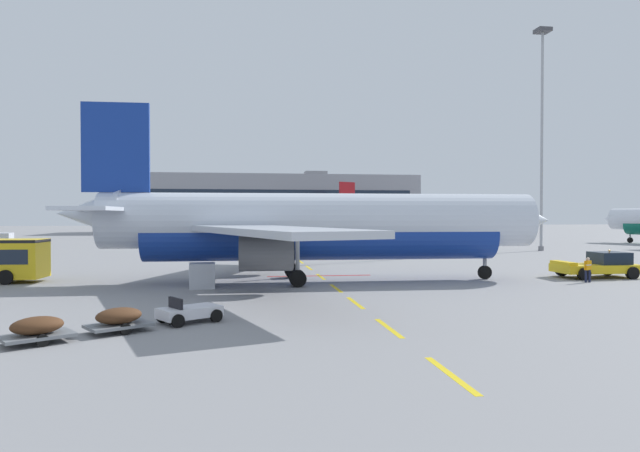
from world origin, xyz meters
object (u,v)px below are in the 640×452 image
pushback_tug (599,265)px  apron_light_mast_far (542,115)px  ground_crew_worker (588,268)px  airliner_mid_left (390,218)px  baggage_train (81,324)px  airliner_foreground (315,225)px  uld_cargo_container (202,276)px

pushback_tug → apron_light_mast_far: 36.70m
ground_crew_worker → apron_light_mast_far: (15.25, 32.79, 16.69)m
airliner_mid_left → baggage_train: airliner_mid_left is taller
airliner_mid_left → ground_crew_worker: airliner_mid_left is taller
pushback_tug → baggage_train: bearing=-153.7°
airliner_mid_left → ground_crew_worker: size_ratio=18.58×
airliner_foreground → ground_crew_worker: airliner_foreground is taller
pushback_tug → airliner_mid_left: airliner_mid_left is taller
airliner_mid_left → baggage_train: bearing=-111.2°
apron_light_mast_far → uld_cargo_container: bearing=-142.3°
airliner_mid_left → uld_cargo_container: size_ratio=19.14×
airliner_foreground → airliner_mid_left: 94.57m
airliner_foreground → uld_cargo_container: (-7.59, -2.45, -3.15)m
pushback_tug → uld_cargo_container: 29.07m
ground_crew_worker → uld_cargo_container: (-26.31, 0.69, -0.20)m
ground_crew_worker → apron_light_mast_far: size_ratio=0.06×
uld_cargo_container → pushback_tug: bearing=3.9°
ground_crew_worker → uld_cargo_container: bearing=178.5°
pushback_tug → uld_cargo_container: pushback_tug is taller
pushback_tug → ground_crew_worker: 3.80m
pushback_tug → baggage_train: pushback_tug is taller
airliner_foreground → ground_crew_worker: 19.21m
airliner_foreground → pushback_tug: size_ratio=5.77×
airliner_mid_left → apron_light_mast_far: (4.05, -60.06, 13.80)m
uld_cargo_container → ground_crew_worker: bearing=-1.5°
pushback_tug → airliner_mid_left: bearing=84.6°
baggage_train → ground_crew_worker: (29.95, 13.44, 0.46)m
pushback_tug → apron_light_mast_far: bearing=67.4°
uld_cargo_container → apron_light_mast_far: apron_light_mast_far is taller
airliner_foreground → uld_cargo_container: airliner_foreground is taller
baggage_train → uld_cargo_container: 14.60m
uld_cargo_container → airliner_foreground: bearing=17.9°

